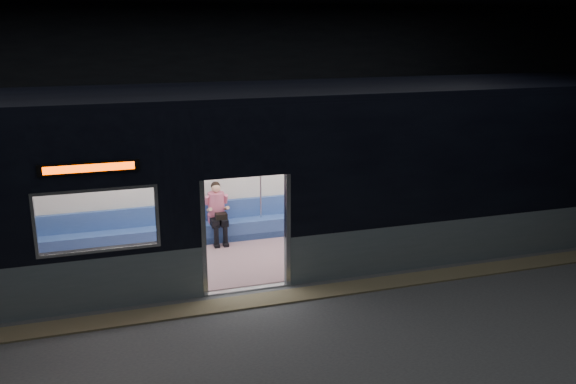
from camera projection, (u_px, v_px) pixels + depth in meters
name	position (u px, v px, depth m)	size (l,w,h in m)	color
station_floor	(263.00, 316.00, 9.72)	(24.00, 14.00, 0.01)	#47494C
station_envelope	(260.00, 85.00, 8.74)	(24.00, 14.00, 5.00)	black
tactile_strip	(255.00, 301.00, 10.22)	(22.80, 0.50, 0.03)	#8C7F59
metro_car	(227.00, 169.00, 11.56)	(18.00, 3.04, 3.35)	gray
passenger	(217.00, 208.00, 12.77)	(0.39, 0.64, 1.29)	black
handbag	(221.00, 216.00, 12.62)	(0.24, 0.20, 0.12)	black
transit_map	(373.00, 160.00, 13.93)	(1.08, 0.03, 0.70)	white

